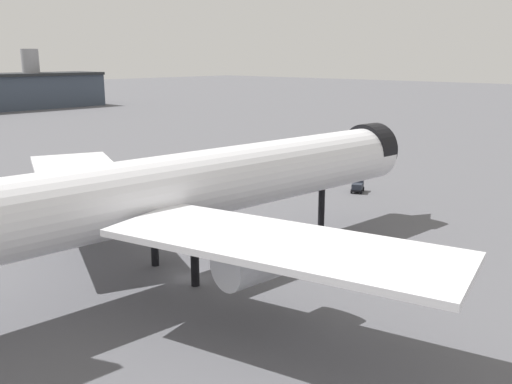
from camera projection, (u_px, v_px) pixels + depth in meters
ground at (190, 278)px, 55.95m from camera, size 900.00×900.00×0.00m
airliner_near_gate at (194, 187)px, 56.50m from camera, size 69.30×62.91×20.03m
baggage_tug_wing at (358, 186)px, 91.56m from camera, size 3.58×2.93×1.85m
traffic_cone_wingtip at (202, 181)px, 98.93m from camera, size 0.46×0.46×0.58m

